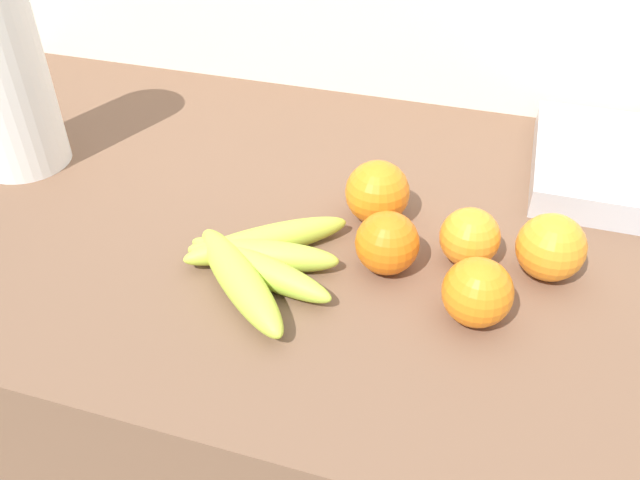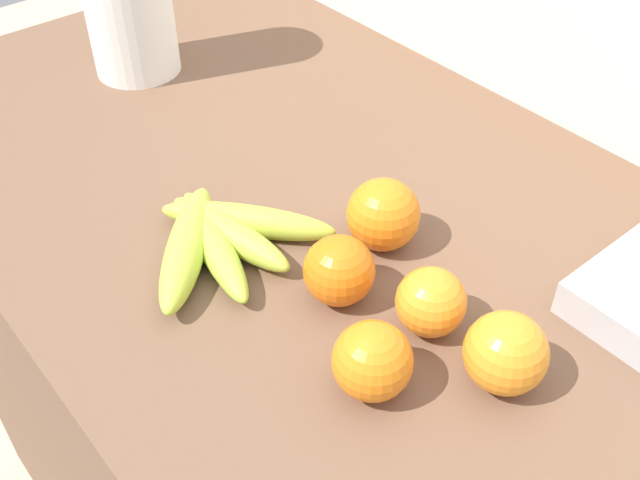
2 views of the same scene
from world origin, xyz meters
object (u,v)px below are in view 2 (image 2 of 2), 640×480
banana_bunch (217,237)px  orange_back_right (506,353)px  orange_front (339,271)px  orange_far_right (383,215)px  orange_back_left (431,302)px  orange_right (372,361)px

banana_bunch → orange_back_right: orange_back_right is taller
orange_back_right → banana_bunch: bearing=-162.6°
orange_front → orange_far_right: bearing=109.6°
orange_back_left → orange_far_right: bearing=157.2°
banana_bunch → orange_far_right: 0.17m
orange_back_left → orange_front: (-0.08, -0.04, 0.00)m
banana_bunch → orange_right: size_ratio=3.21×
orange_right → orange_back_right: 0.11m
orange_far_right → orange_front: bearing=-70.4°
orange_back_left → orange_front: orange_front is taller
orange_back_left → banana_bunch: bearing=-157.1°
banana_bunch → orange_far_right: size_ratio=2.93×
orange_right → orange_back_left: (-0.02, 0.09, -0.00)m
orange_right → orange_front: bearing=153.5°
banana_bunch → orange_front: bearing=21.7°
orange_right → orange_far_right: (-0.13, 0.14, 0.00)m
banana_bunch → orange_right: (0.23, 0.00, 0.02)m
banana_bunch → orange_back_left: (0.21, 0.09, 0.01)m
orange_back_right → orange_front: size_ratio=1.05×
orange_front → orange_right: bearing=-26.5°
orange_right → orange_back_right: (0.07, 0.09, 0.00)m
orange_right → orange_front: same height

